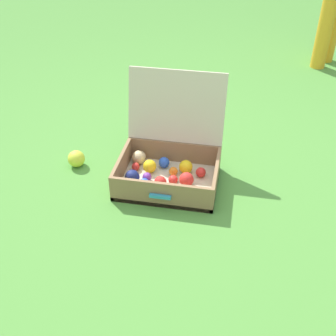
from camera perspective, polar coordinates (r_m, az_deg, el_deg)
ground_plane at (r=2.36m, az=1.06°, el=-2.59°), size 16.00×16.00×0.00m
open_suitcase at (r=2.37m, az=0.10°, el=1.02°), size 0.54×0.52×0.55m
stray_ball_on_grass at (r=2.56m, az=-11.94°, el=1.21°), size 0.10×0.10×0.10m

